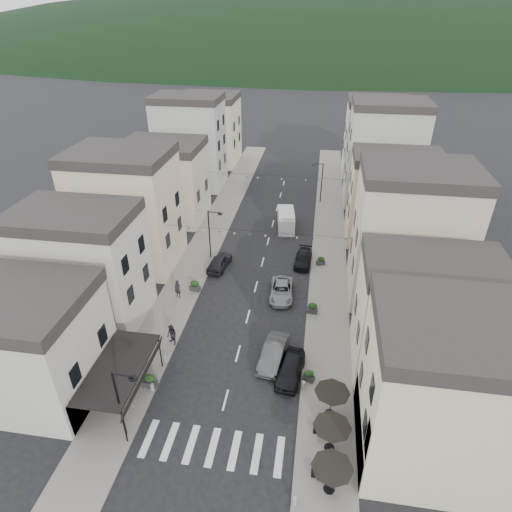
{
  "coord_description": "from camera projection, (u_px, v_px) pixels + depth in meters",
  "views": [
    {
      "loc": [
        5.62,
        -15.38,
        25.74
      ],
      "look_at": [
        -0.06,
        21.42,
        3.5
      ],
      "focal_mm": 30.0,
      "sensor_mm": 36.0,
      "label": 1
    }
  ],
  "objects": [
    {
      "name": "parked_car_c",
      "position": [
        281.0,
        291.0,
        43.03
      ],
      "size": [
        2.56,
        5.06,
        1.37
      ],
      "primitive_type": "imported",
      "rotation": [
        0.0,
        0.0,
        0.06
      ],
      "color": "gray",
      "rests_on": "ground"
    },
    {
      "name": "parked_car_e",
      "position": [
        219.0,
        262.0,
        47.63
      ],
      "size": [
        2.37,
        4.63,
        1.51
      ],
      "primitive_type": "imported",
      "rotation": [
        0.0,
        0.0,
        3.01
      ],
      "color": "black",
      "rests_on": "ground"
    },
    {
      "name": "delivery_van",
      "position": [
        286.0,
        219.0,
        55.82
      ],
      "size": [
        2.75,
        5.45,
        2.5
      ],
      "rotation": [
        0.0,
        0.0,
        0.14
      ],
      "color": "silver",
      "rests_on": "ground"
    },
    {
      "name": "planter_lb",
      "position": [
        195.0,
        286.0,
        43.76
      ],
      "size": [
        1.17,
        0.86,
        1.18
      ],
      "rotation": [
        0.0,
        0.0,
        -0.3
      ],
      "color": "#302F32",
      "rests_on": "sidewalk_left"
    },
    {
      "name": "buildings_row_right",
      "position": [
        391.0,
        184.0,
        52.9
      ],
      "size": [
        10.2,
        54.16,
        14.5
      ],
      "color": "beige",
      "rests_on": "ground"
    },
    {
      "name": "bistro_building",
      "position": [
        449.0,
        399.0,
        25.92
      ],
      "size": [
        10.0,
        8.0,
        10.0
      ],
      "primitive_type": "cube",
      "color": "beige",
      "rests_on": "ground"
    },
    {
      "name": "planter_rb",
      "position": [
        312.0,
        308.0,
        40.62
      ],
      "size": [
        1.04,
        0.64,
        1.11
      ],
      "rotation": [
        0.0,
        0.0,
        -0.09
      ],
      "color": "#2E2D30",
      "rests_on": "sidewalk_right"
    },
    {
      "name": "boutique_awning",
      "position": [
        122.0,
        369.0,
        30.58
      ],
      "size": [
        3.77,
        7.5,
        3.28
      ],
      "color": "black",
      "rests_on": "ground"
    },
    {
      "name": "parked_car_d",
      "position": [
        303.0,
        259.0,
        48.43
      ],
      "size": [
        2.01,
        4.47,
        1.27
      ],
      "primitive_type": "imported",
      "rotation": [
        0.0,
        0.0,
        -0.05
      ],
      "color": "black",
      "rests_on": "ground"
    },
    {
      "name": "sidewalk_right",
      "position": [
        329.0,
        241.0,
        53.12
      ],
      "size": [
        4.0,
        76.0,
        0.12
      ],
      "primitive_type": "cube",
      "color": "slate",
      "rests_on": "ground"
    },
    {
      "name": "bollards",
      "position": [
        224.0,
        401.0,
        31.44
      ],
      "size": [
        11.66,
        10.26,
        0.6
      ],
      "color": "gray",
      "rests_on": "ground"
    },
    {
      "name": "planter_ra",
      "position": [
        309.0,
        375.0,
        33.37
      ],
      "size": [
        1.01,
        0.78,
        1.0
      ],
      "rotation": [
        0.0,
        0.0,
        -0.37
      ],
      "color": "#2E2E30",
      "rests_on": "sidewalk_right"
    },
    {
      "name": "pedestrian_a",
      "position": [
        178.0,
        289.0,
        42.59
      ],
      "size": [
        0.8,
        0.63,
        1.92
      ],
      "primitive_type": "imported",
      "rotation": [
        0.0,
        0.0,
        -0.26
      ],
      "color": "black",
      "rests_on": "sidewalk_left"
    },
    {
      "name": "hill_backdrop",
      "position": [
        321.0,
        47.0,
        281.52
      ],
      "size": [
        640.0,
        360.0,
        70.0
      ],
      "primitive_type": "ellipsoid",
      "color": "black",
      "rests_on": "ground"
    },
    {
      "name": "cafe_terrace",
      "position": [
        332.0,
        429.0,
        27.15
      ],
      "size": [
        2.5,
        8.1,
        2.53
      ],
      "color": "black",
      "rests_on": "ground"
    },
    {
      "name": "buildings_row_left",
      "position": [
        169.0,
        170.0,
        57.78
      ],
      "size": [
        10.2,
        54.16,
        14.0
      ],
      "color": "#B5B0A6",
      "rests_on": "ground"
    },
    {
      "name": "ground",
      "position": [
        205.0,
        475.0,
        26.99
      ],
      "size": [
        700.0,
        700.0,
        0.0
      ],
      "primitive_type": "plane",
      "color": "black",
      "rests_on": "ground"
    },
    {
      "name": "streetlamp_left_near",
      "position": [
        122.0,
        399.0,
        27.55
      ],
      "size": [
        1.7,
        0.56,
        6.0
      ],
      "color": "black",
      "rests_on": "ground"
    },
    {
      "name": "streetlamp_left_far",
      "position": [
        212.0,
        230.0,
        47.91
      ],
      "size": [
        1.7,
        0.56,
        6.0
      ],
      "color": "black",
      "rests_on": "ground"
    },
    {
      "name": "sidewalk_left",
      "position": [
        212.0,
        233.0,
        55.09
      ],
      "size": [
        4.0,
        76.0,
        0.12
      ],
      "primitive_type": "cube",
      "color": "slate",
      "rests_on": "ground"
    },
    {
      "name": "planter_la",
      "position": [
        150.0,
        381.0,
        32.81
      ],
      "size": [
        1.1,
        0.68,
        1.18
      ],
      "rotation": [
        0.0,
        0.0,
        -0.1
      ],
      "color": "#2A2B2D",
      "rests_on": "sidewalk_left"
    },
    {
      "name": "streetlamp_right_far",
      "position": [
        320.0,
        179.0,
        61.66
      ],
      "size": [
        1.7,
        0.56,
        6.0
      ],
      "color": "black",
      "rests_on": "ground"
    },
    {
      "name": "bunting_near",
      "position": [
        257.0,
        235.0,
        42.75
      ],
      "size": [
        19.0,
        0.28,
        0.62
      ],
      "color": "black",
      "rests_on": "ground"
    },
    {
      "name": "parked_car_b",
      "position": [
        273.0,
        353.0,
        35.23
      ],
      "size": [
        2.33,
        5.03,
        1.6
      ],
      "primitive_type": "imported",
      "rotation": [
        0.0,
        0.0,
        -0.13
      ],
      "color": "#38383B",
      "rests_on": "ground"
    },
    {
      "name": "parked_car_a",
      "position": [
        290.0,
        369.0,
        33.73
      ],
      "size": [
        2.41,
        4.74,
        1.55
      ],
      "primitive_type": "imported",
      "rotation": [
        0.0,
        0.0,
        -0.13
      ],
      "color": "black",
      "rests_on": "ground"
    },
    {
      "name": "planter_rc",
      "position": [
        321.0,
        261.0,
        48.12
      ],
      "size": [
        1.04,
        0.83,
        1.02
      ],
      "rotation": [
        0.0,
        0.0,
        0.42
      ],
      "color": "#2F2F32",
      "rests_on": "sidewalk_right"
    },
    {
      "name": "pedestrian_b",
      "position": [
        172.0,
        335.0,
        36.68
      ],
      "size": [
        1.22,
        1.17,
        1.98
      ],
      "primitive_type": "imported",
      "rotation": [
        0.0,
        0.0,
        -0.62
      ],
      "color": "#241F29",
      "rests_on": "sidewalk_left"
    },
    {
      "name": "boutique_building",
      "position": [
        13.0,
        347.0,
        31.21
      ],
      "size": [
        12.0,
        8.0,
        8.0
      ],
      "primitive_type": "cube",
      "color": "#B5B0A6",
      "rests_on": "ground"
    },
    {
      "name": "bunting_far",
      "position": [
        276.0,
        178.0,
        56.33
      ],
      "size": [
        19.0,
        0.28,
        0.62
      ],
      "color": "black",
      "rests_on": "ground"
    }
  ]
}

